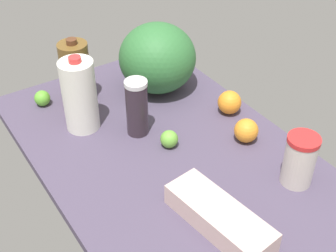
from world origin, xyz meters
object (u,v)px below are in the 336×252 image
watermelon (157,58)px  milk_jug (80,95)px  egg_carton (219,217)px  lime_near_front (42,98)px  orange_beside_bowl (246,131)px  chocolate_milk_jug (76,73)px  shaker_bottle (137,107)px  lime_by_jug (169,139)px  tumbler_cup (300,160)px  orange_loose (229,102)px

watermelon → milk_jug: milk_jug is taller
egg_carton → lime_near_front: (-78.74, -17.61, -0.44)cm
orange_beside_bowl → milk_jug: bearing=-131.4°
chocolate_milk_jug → watermelon: bearing=73.1°
chocolate_milk_jug → shaker_bottle: chocolate_milk_jug is taller
chocolate_milk_jug → orange_beside_bowl: 62.17cm
egg_carton → lime_by_jug: egg_carton is taller
milk_jug → egg_carton: bearing=10.5°
orange_beside_bowl → lime_near_front: (-55.20, -47.11, -1.11)cm
lime_near_front → egg_carton: bearing=12.6°
tumbler_cup → lime_by_jug: bearing=-146.9°
lime_by_jug → tumbler_cup: bearing=33.1°
lime_near_front → lime_by_jug: 50.69cm
orange_beside_bowl → lime_near_front: size_ratio=1.40×
orange_loose → lime_near_front: 66.16cm
milk_jug → tumbler_cup: 70.83cm
chocolate_milk_jug → lime_near_front: size_ratio=4.38×
milk_jug → lime_near_front: 22.72cm
chocolate_milk_jug → milk_jug: (15.09, -5.42, 0.93)cm
lime_near_front → chocolate_milk_jug: bearing=69.9°
watermelon → orange_beside_bowl: watermelon is taller
watermelon → lime_by_jug: 36.13cm
egg_carton → tumbler_cup: 29.59cm
milk_jug → shaker_bottle: bearing=46.9°
lime_by_jug → orange_loose: bearing=98.3°
watermelon → tumbler_cup: size_ratio=1.73×
lime_near_front → lime_by_jug: same height
chocolate_milk_jug → lime_by_jug: 42.64cm
egg_carton → lime_near_front: 80.68cm
watermelon → lime_by_jug: (31.13, -15.46, -9.86)cm
shaker_bottle → orange_beside_bowl: 35.70cm
milk_jug → orange_loose: bearing=65.8°
chocolate_milk_jug → lime_near_front: (-4.41, -12.06, -8.65)cm
egg_carton → milk_jug: bearing=-176.6°
lime_by_jug → milk_jug: bearing=-143.5°
egg_carton → watermelon: bearing=153.9°
egg_carton → shaker_bottle: shaker_bottle is taller
orange_loose → lime_near_front: size_ratio=1.47×
shaker_bottle → orange_loose: shaker_bottle is taller
lime_near_front → orange_beside_bowl: bearing=40.5°
chocolate_milk_jug → orange_loose: chocolate_milk_jug is taller
egg_carton → lime_near_front: egg_carton is taller
tumbler_cup → orange_loose: size_ratio=1.96×
chocolate_milk_jug → tumbler_cup: bearing=25.4°
egg_carton → lime_by_jug: bearing=161.0°
watermelon → chocolate_milk_jug: watermelon is taller
egg_carton → orange_beside_bowl: 37.74cm
tumbler_cup → chocolate_milk_jug: bearing=-154.6°
watermelon → lime_near_front: (-13.03, -40.36, -9.91)cm
chocolate_milk_jug → milk_jug: 16.06cm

